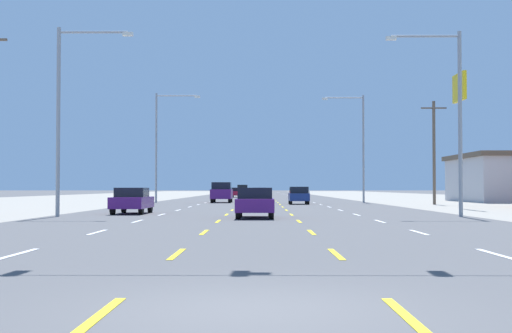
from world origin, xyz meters
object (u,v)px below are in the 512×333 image
at_px(streetlight_right_row_0, 453,109).
at_px(pole_sign_right_row_1, 459,102).
at_px(sedan_far_left_near, 132,200).
at_px(streetlight_left_row_1, 161,139).
at_px(sedan_center_turn_nearest, 255,202).
at_px(sedan_center_turn_far, 259,192).
at_px(sedan_center_turn_distant_a, 261,192).
at_px(streetlight_right_row_1, 359,141).
at_px(sedan_far_right_farthest, 303,192).
at_px(streetlight_left_row_0, 66,107).
at_px(suv_inner_left_midfar, 222,192).
at_px(sedan_inner_left_farther, 238,192).
at_px(hatchback_inner_right_mid, 299,195).
at_px(suv_inner_left_distant_b, 243,190).

bearing_deg(streetlight_right_row_0, pole_sign_right_row_1, 72.80).
bearing_deg(sedan_far_left_near, streetlight_left_row_1, 95.08).
xyz_separation_m(sedan_center_turn_nearest, streetlight_right_row_0, (9.95, 1.42, 4.66)).
bearing_deg(sedan_center_turn_far, sedan_center_turn_nearest, -89.97).
relative_size(sedan_center_turn_distant_a, streetlight_left_row_1, 0.42).
xyz_separation_m(streetlight_left_row_1, streetlight_right_row_1, (19.50, 0.00, -0.14)).
bearing_deg(streetlight_right_row_0, sedan_center_turn_far, 98.51).
bearing_deg(sedan_far_right_farthest, pole_sign_right_row_1, -83.50).
bearing_deg(streetlight_left_row_0, streetlight_left_row_1, 89.93).
bearing_deg(sedan_center_turn_distant_a, sedan_far_right_farthest, -57.12).
height_order(sedan_far_right_farthest, streetlight_left_row_0, streetlight_left_row_0).
relative_size(suv_inner_left_midfar, streetlight_left_row_0, 0.51).
distance_m(sedan_far_left_near, sedan_inner_left_farther, 65.02).
bearing_deg(sedan_far_right_farthest, sedan_far_left_near, -100.98).
bearing_deg(hatchback_inner_right_mid, sedan_center_turn_distant_a, 93.21).
bearing_deg(sedan_far_left_near, hatchback_inner_right_mid, 64.99).
xyz_separation_m(pole_sign_right_row_1, streetlight_left_row_1, (-23.62, 20.07, -1.20)).
xyz_separation_m(sedan_center_turn_distant_a, streetlight_right_row_1, (9.64, -52.65, 5.29)).
xyz_separation_m(sedan_center_turn_far, streetlight_right_row_0, (9.98, -66.70, 4.66)).
distance_m(suv_inner_left_midfar, streetlight_left_row_0, 34.20).
distance_m(suv_inner_left_midfar, streetlight_right_row_0, 36.25).
height_order(sedan_inner_left_farther, streetlight_left_row_1, streetlight_left_row_1).
relative_size(sedan_far_left_near, streetlight_left_row_0, 0.47).
distance_m(sedan_inner_left_farther, sedan_center_turn_distant_a, 17.42).
relative_size(sedan_far_right_farthest, pole_sign_right_row_1, 0.48).
bearing_deg(hatchback_inner_right_mid, streetlight_left_row_0, -116.35).
bearing_deg(sedan_inner_left_farther, streetlight_left_row_0, -95.35).
bearing_deg(streetlight_right_row_0, streetlight_left_row_0, -180.00).
bearing_deg(streetlight_right_row_1, suv_inner_left_midfar, -179.91).
distance_m(sedan_center_turn_distant_a, streetlight_left_row_1, 53.83).
distance_m(sedan_center_turn_distant_a, streetlight_right_row_1, 53.78).
bearing_deg(sedan_far_right_farthest, sedan_center_turn_far, -127.74).
height_order(suv_inner_left_midfar, sedan_far_right_farthest, suv_inner_left_midfar).
bearing_deg(suv_inner_left_distant_b, streetlight_left_row_1, -96.03).
distance_m(hatchback_inner_right_mid, streetlight_left_row_0, 30.17).
height_order(sedan_far_left_near, sedan_center_turn_far, same).
bearing_deg(suv_inner_left_midfar, pole_sign_right_row_1, -48.71).
bearing_deg(sedan_inner_left_farther, streetlight_left_row_1, -100.22).
bearing_deg(sedan_center_turn_nearest, suv_inner_left_midfar, 95.81).
relative_size(sedan_inner_left_farther, pole_sign_right_row_1, 0.48).
distance_m(sedan_inner_left_farther, pole_sign_right_row_1, 58.61).
distance_m(suv_inner_left_distant_b, streetlight_left_row_0, 94.92).
relative_size(sedan_center_turn_nearest, sedan_inner_left_farther, 1.00).
relative_size(sedan_far_left_near, sedan_inner_left_farther, 1.00).
distance_m(sedan_far_left_near, suv_inner_left_midfar, 29.52).
bearing_deg(sedan_inner_left_farther, pole_sign_right_row_1, -72.81).
xyz_separation_m(suv_inner_left_midfar, sedan_center_turn_far, (3.51, 33.34, -0.27)).
bearing_deg(hatchback_inner_right_mid, suv_inner_left_distant_b, 95.65).
distance_m(hatchback_inner_right_mid, suv_inner_left_midfar, 9.78).
height_order(suv_inner_left_midfar, sedan_center_turn_far, suv_inner_left_midfar).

